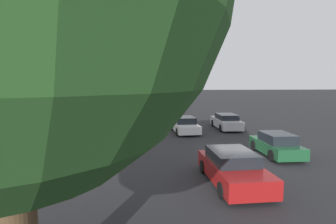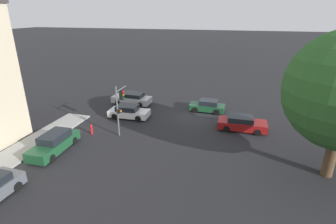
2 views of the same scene
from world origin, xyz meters
name	(u,v)px [view 1 (image 1 of 2)]	position (x,y,z in m)	size (l,w,h in m)	color
ground_plane	(235,152)	(0.00, 0.00, 0.00)	(300.00, 300.00, 0.00)	black
rowhouse_backdrop	(9,66)	(17.16, 20.79, 6.15)	(8.20, 24.52, 12.81)	beige
traffic_signal	(140,99)	(5.68, 5.80, 2.97)	(0.60, 2.25, 4.58)	#515456
crossing_car_0	(185,125)	(6.62, 2.02, 0.64)	(4.25, 2.08, 1.34)	silver
crossing_car_1	(276,145)	(-1.13, -2.02, 0.64)	(3.90, 1.92, 1.35)	#194728
crossing_car_2	(233,168)	(-4.92, 2.02, 0.65)	(4.46, 2.07, 1.37)	maroon
crossing_car_3	(226,122)	(8.02, -2.12, 0.67)	(4.73, 2.06, 1.39)	#B7B7BC
parked_car_0	(92,121)	(9.41, 10.29, 0.70)	(1.97, 4.81, 1.49)	#194728
parked_car_1	(22,123)	(9.30, 16.40, 0.67)	(2.12, 4.03, 1.41)	#4C5156
fire_hydrant	(130,125)	(8.25, 6.72, 0.49)	(0.22, 0.22, 0.92)	red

